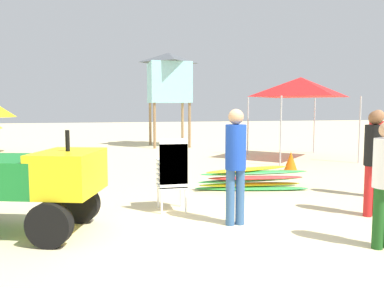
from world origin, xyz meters
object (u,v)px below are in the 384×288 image
(lifeguard_near_left, at_px, (377,147))
(popup_canopy, at_px, (301,87))
(surfboard_pile, at_px, (252,179))
(lifeguard_tower, at_px, (169,78))
(utility_cart, at_px, (14,179))
(traffic_cone_near, at_px, (291,161))
(lifeguard_near_center, at_px, (236,158))
(stacked_plastic_chairs, at_px, (172,169))
(lifeguard_far_right, at_px, (374,156))

(lifeguard_near_left, distance_m, popup_canopy, 5.94)
(surfboard_pile, xyz_separation_m, lifeguard_near_left, (2.17, -1.22, 0.79))
(surfboard_pile, bearing_deg, lifeguard_tower, 91.23)
(utility_cart, relative_size, traffic_cone_near, 5.08)
(utility_cart, distance_m, lifeguard_tower, 12.62)
(lifeguard_near_center, bearing_deg, stacked_plastic_chairs, 130.34)
(utility_cart, height_order, stacked_plastic_chairs, utility_cart)
(traffic_cone_near, bearing_deg, lifeguard_tower, 106.30)
(surfboard_pile, bearing_deg, popup_canopy, 51.43)
(lifeguard_tower, xyz_separation_m, traffic_cone_near, (2.21, -7.56, -2.85))
(lifeguard_far_right, bearing_deg, utility_cart, 175.73)
(stacked_plastic_chairs, bearing_deg, lifeguard_near_left, 2.48)
(utility_cart, xyz_separation_m, stacked_plastic_chairs, (2.42, 0.60, -0.04))
(surfboard_pile, relative_size, traffic_cone_near, 4.77)
(lifeguard_near_center, distance_m, lifeguard_far_right, 2.39)
(lifeguard_near_center, xyz_separation_m, traffic_cone_near, (3.23, 4.45, -0.76))
(surfboard_pile, height_order, lifeguard_near_center, lifeguard_near_center)
(lifeguard_far_right, bearing_deg, lifeguard_tower, 96.49)
(stacked_plastic_chairs, relative_size, lifeguard_tower, 0.30)
(lifeguard_near_center, bearing_deg, lifeguard_tower, 85.16)
(lifeguard_near_center, height_order, lifeguard_far_right, lifeguard_near_center)
(stacked_plastic_chairs, bearing_deg, lifeguard_tower, 80.61)
(traffic_cone_near, bearing_deg, lifeguard_far_right, -100.52)
(surfboard_pile, distance_m, lifeguard_far_right, 2.80)
(surfboard_pile, bearing_deg, stacked_plastic_chairs, -145.48)
(stacked_plastic_chairs, bearing_deg, surfboard_pile, 34.52)
(traffic_cone_near, bearing_deg, lifeguard_near_left, -87.21)
(stacked_plastic_chairs, height_order, lifeguard_tower, lifeguard_tower)
(surfboard_pile, relative_size, lifeguard_tower, 0.62)
(stacked_plastic_chairs, bearing_deg, lifeguard_near_center, -49.66)
(lifeguard_near_center, bearing_deg, popup_canopy, 54.99)
(surfboard_pile, xyz_separation_m, lifeguard_near_center, (-1.23, -2.36, 0.81))
(lifeguard_near_left, relative_size, lifeguard_tower, 0.42)
(stacked_plastic_chairs, xyz_separation_m, popup_canopy, (5.53, 5.78, 1.74))
(lifeguard_near_left, relative_size, lifeguard_far_right, 1.00)
(stacked_plastic_chairs, bearing_deg, traffic_cone_near, 40.86)
(lifeguard_near_left, xyz_separation_m, traffic_cone_near, (-0.16, 3.31, -0.75))
(utility_cart, relative_size, lifeguard_far_right, 1.59)
(lifeguard_near_center, height_order, popup_canopy, popup_canopy)
(lifeguard_near_left, bearing_deg, utility_cart, -173.29)
(lifeguard_far_right, bearing_deg, lifeguard_near_left, 50.19)
(lifeguard_near_left, bearing_deg, surfboard_pile, 150.64)
(utility_cart, height_order, lifeguard_near_left, lifeguard_near_left)
(popup_canopy, bearing_deg, utility_cart, -141.25)
(lifeguard_tower, bearing_deg, lifeguard_far_right, -83.51)
(utility_cart, distance_m, popup_canopy, 10.33)
(lifeguard_far_right, distance_m, popup_canopy, 7.33)
(utility_cart, relative_size, stacked_plastic_chairs, 2.16)
(utility_cart, xyz_separation_m, lifeguard_far_right, (5.62, -0.42, 0.23))
(stacked_plastic_chairs, distance_m, surfboard_pile, 2.52)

